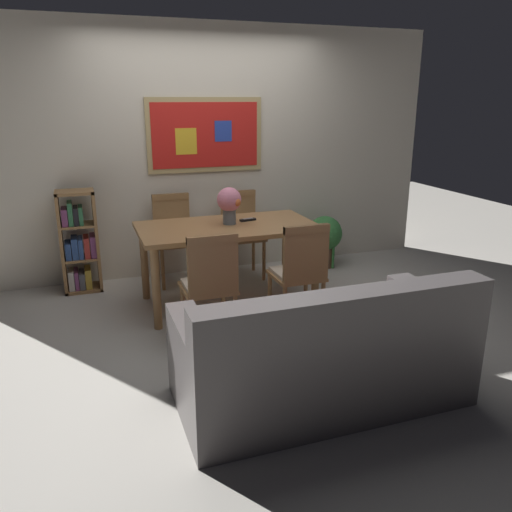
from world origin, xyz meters
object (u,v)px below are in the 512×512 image
at_px(potted_ivy, 325,238).
at_px(flower_vase, 229,202).
at_px(dining_chair_near_right, 300,267).
at_px(tv_remote, 248,220).
at_px(dining_chair_far_left, 174,231).
at_px(dining_chair_near_left, 210,279).
at_px(leather_couch, 324,358).
at_px(bookshelf, 79,245).
at_px(dining_chair_far_right, 241,227).
at_px(dining_table, 228,235).

bearing_deg(potted_ivy, flower_vase, -153.77).
height_order(dining_chair_near_right, tv_remote, dining_chair_near_right).
bearing_deg(flower_vase, dining_chair_far_left, 118.01).
distance_m(dining_chair_near_left, potted_ivy, 2.26).
bearing_deg(leather_couch, dining_chair_near_right, 73.89).
xyz_separation_m(dining_chair_near_left, dining_chair_far_left, (0.01, 1.56, 0.00)).
distance_m(leather_couch, bookshelf, 2.96).
distance_m(dining_chair_far_right, dining_chair_near_right, 1.46).
distance_m(dining_chair_far_left, bookshelf, 0.94).
distance_m(dining_table, dining_chair_near_right, 0.84).
bearing_deg(leather_couch, dining_table, 92.90).
bearing_deg(tv_remote, leather_couch, -94.12).
distance_m(flower_vase, tv_remote, 0.28).
xyz_separation_m(dining_chair_near_left, bookshelf, (-0.92, 1.58, -0.07)).
bearing_deg(bookshelf, dining_chair_far_left, -1.53).
distance_m(dining_chair_near_left, tv_remote, 1.09).
bearing_deg(dining_chair_far_left, potted_ivy, -3.03).
relative_size(dining_table, dining_chair_near_left, 1.76).
height_order(leather_couch, flower_vase, flower_vase).
bearing_deg(dining_chair_far_right, potted_ivy, -2.17).
height_order(dining_table, leather_couch, leather_couch).
bearing_deg(potted_ivy, dining_chair_far_left, 176.97).
height_order(dining_chair_near_right, bookshelf, bookshelf).
bearing_deg(bookshelf, dining_chair_far_right, -2.70).
bearing_deg(dining_table, potted_ivy, 27.26).
distance_m(dining_chair_far_left, tv_remote, 0.92).
height_order(dining_chair_far_right, potted_ivy, dining_chair_far_right).
bearing_deg(flower_vase, potted_ivy, 26.23).
bearing_deg(dining_chair_near_right, dining_chair_far_left, 116.56).
xyz_separation_m(dining_chair_near_left, leather_couch, (0.46, -1.03, -0.23)).
height_order(dining_table, dining_chair_far_left, dining_chair_far_left).
bearing_deg(potted_ivy, tv_remote, -152.23).
xyz_separation_m(dining_chair_far_left, potted_ivy, (1.70, -0.09, -0.20)).
distance_m(potted_ivy, tv_remote, 1.33).
height_order(potted_ivy, flower_vase, flower_vase).
relative_size(dining_chair_far_right, bookshelf, 0.90).
bearing_deg(flower_vase, tv_remote, 16.67).
distance_m(dining_chair_near_left, dining_chair_far_left, 1.56).
xyz_separation_m(dining_table, dining_chair_near_right, (0.40, -0.73, -0.12)).
height_order(dining_chair_far_right, bookshelf, bookshelf).
distance_m(bookshelf, tv_remote, 1.70).
bearing_deg(flower_vase, dining_chair_far_right, 64.48).
bearing_deg(dining_chair_far_left, bookshelf, 178.47).
distance_m(dining_table, potted_ivy, 1.54).
bearing_deg(leather_couch, dining_chair_near_left, 114.17).
xyz_separation_m(dining_table, dining_chair_near_left, (-0.37, -0.78, -0.12)).
bearing_deg(dining_chair_near_right, dining_table, 118.62).
relative_size(dining_table, dining_chair_far_left, 1.76).
bearing_deg(potted_ivy, dining_table, -152.74).
xyz_separation_m(dining_table, tv_remote, (0.23, 0.11, 0.11)).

